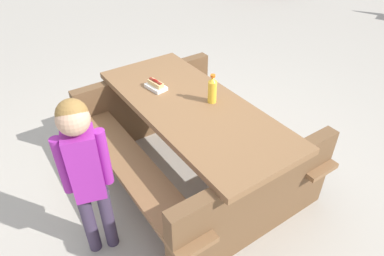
{
  "coord_description": "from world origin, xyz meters",
  "views": [
    {
      "loc": [
        -1.78,
        1.29,
        2.15
      ],
      "look_at": [
        0.0,
        0.0,
        0.52
      ],
      "focal_mm": 31.81,
      "sensor_mm": 36.0,
      "label": 1
    }
  ],
  "objects": [
    {
      "name": "hotdog_tray",
      "position": [
        0.37,
        0.1,
        0.78
      ],
      "size": [
        0.19,
        0.13,
        0.08
      ],
      "color": "white",
      "rests_on": "picnic_table"
    },
    {
      "name": "child_in_coat",
      "position": [
        -0.21,
        0.93,
        0.78
      ],
      "size": [
        0.22,
        0.29,
        1.22
      ],
      "color": "#3F334C",
      "rests_on": "ground"
    },
    {
      "name": "ground_plane",
      "position": [
        0.0,
        0.0,
        0.0
      ],
      "size": [
        30.0,
        30.0,
        0.0
      ],
      "primitive_type": "plane",
      "color": "#ADA599",
      "rests_on": "ground"
    },
    {
      "name": "picnic_table",
      "position": [
        0.0,
        0.0,
        0.44
      ],
      "size": [
        1.83,
        1.44,
        0.75
      ],
      "color": "brown",
      "rests_on": "ground"
    },
    {
      "name": "soda_bottle",
      "position": [
        -0.06,
        -0.15,
        0.86
      ],
      "size": [
        0.07,
        0.07,
        0.23
      ],
      "color": "yellow",
      "rests_on": "picnic_table"
    }
  ]
}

